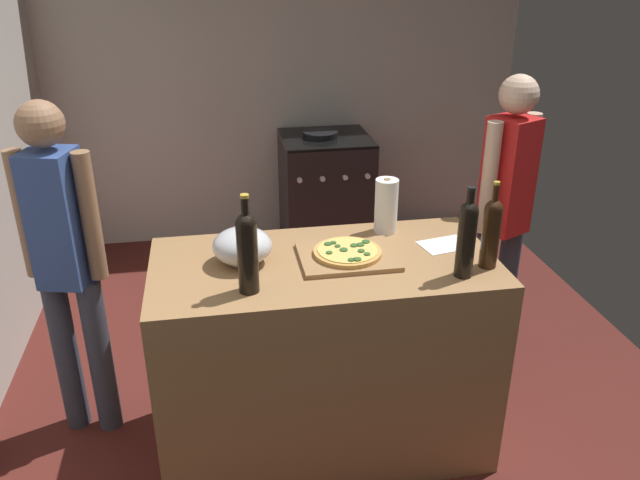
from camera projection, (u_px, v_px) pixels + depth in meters
ground_plane at (302, 337)px, 3.83m from camera, size 3.81×3.71×0.02m
kitchen_wall_rear at (268, 69)px, 4.72m from camera, size 3.81×0.10×2.60m
counter at (324, 355)px, 2.84m from camera, size 1.43×0.71×0.94m
cutting_board at (347, 256)px, 2.66m from camera, size 0.40×0.32×0.02m
pizza at (348, 252)px, 2.65m from camera, size 0.28×0.28×0.03m
mixing_bowl at (242, 246)px, 2.60m from camera, size 0.24×0.24×0.15m
paper_towel_roll at (386, 206)px, 2.87m from camera, size 0.10×0.10×0.25m
wine_bottle_dark at (491, 231)px, 2.53m from camera, size 0.07×0.07×0.36m
wine_bottle_clear at (247, 249)px, 2.34m from camera, size 0.08×0.08×0.39m
wine_bottle_amber at (467, 236)px, 2.45m from camera, size 0.07×0.07×0.37m
recipe_sheet at (445, 245)px, 2.78m from camera, size 0.24×0.19×0.00m
stove at (326, 193)px, 4.77m from camera, size 0.64×0.63×0.92m
person_in_stripes at (65, 258)px, 2.75m from camera, size 0.35×0.24×1.58m
person_in_red at (504, 210)px, 3.26m from camera, size 0.34×0.27×1.58m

